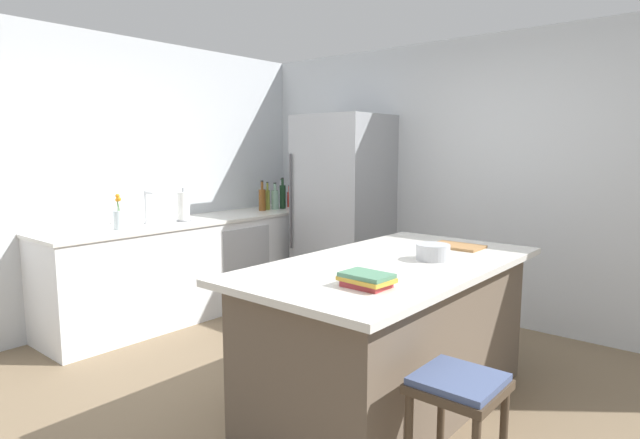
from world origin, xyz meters
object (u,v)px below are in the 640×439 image
Objects in this scene: paper_towel_roll at (184,207)px; soda_bottle at (282,196)px; wine_bottle at (283,196)px; flower_vase at (119,218)px; refrigerator at (343,210)px; cutting_board at (457,246)px; kitchen_island at (391,333)px; hot_sauce_bottle at (289,199)px; sink_faucet at (147,207)px; whiskey_bottle at (262,199)px; olive_oil_bottle at (268,199)px; gin_bottle at (275,199)px; mixing_bowl at (433,252)px; cookbook_stack at (367,280)px; bar_stool at (458,401)px.

soda_bottle is (-0.12, 1.44, -0.01)m from paper_towel_roll.
flower_vase is at bearing -89.10° from wine_bottle.
refrigerator reaches higher than cutting_board.
soda_bottle reaches higher than kitchen_island.
wine_bottle is (0.06, -0.17, 0.04)m from hot_sauce_bottle.
whiskey_bottle is at bearing 87.85° from sink_faucet.
wine_bottle is 1.06× the size of whiskey_bottle.
olive_oil_bottle is at bearing -77.66° from soda_bottle.
kitchen_island is 2.51m from flower_vase.
hot_sauce_bottle is 0.37m from olive_oil_bottle.
wine_bottle reaches higher than hot_sauce_bottle.
kitchen_island is 2.29m from refrigerator.
kitchen_island is 2.92m from gin_bottle.
gin_bottle is (-2.46, 1.46, 0.57)m from kitchen_island.
hot_sauce_bottle is 3.08m from mixing_bowl.
sink_faucet is 0.92× the size of soda_bottle.
kitchen_island is 6.26× the size of whiskey_bottle.
gin_bottle is at bearing -65.50° from soda_bottle.
paper_towel_roll is 0.95× the size of whiskey_bottle.
kitchen_island is at bearing -34.71° from hot_sauce_bottle.
cookbook_stack is (2.65, -0.80, -0.10)m from paper_towel_roll.
refrigerator is 1.60m from paper_towel_roll.
olive_oil_bottle is at bearing 92.98° from paper_towel_roll.
hot_sauce_bottle is 0.85× the size of gin_bottle.
soda_bottle is 2.83m from cutting_board.
hot_sauce_bottle is 0.28m from gin_bottle.
paper_towel_roll reaches higher than mixing_bowl.
cutting_board is (-0.07, 0.48, -0.04)m from mixing_bowl.
olive_oil_bottle is (-2.49, 1.37, 0.58)m from kitchen_island.
paper_towel_roll is 2.57m from cutting_board.
sink_faucet is 2.71m from mixing_bowl.
hot_sauce_bottle reaches higher than cookbook_stack.
cutting_board is (2.59, -0.69, -0.12)m from olive_oil_bottle.
flower_vase is at bearing -87.89° from whiskey_bottle.
flower_vase reaches higher than kitchen_island.
soda_bottle is 3.08m from mixing_bowl.
paper_towel_roll reaches higher than cutting_board.
cookbook_stack is (2.74, -0.48, -0.13)m from sink_faucet.
kitchen_island is at bearing -32.56° from wine_bottle.
soda_bottle is at bearing 93.85° from flower_vase.
paper_towel_roll is at bearing -121.92° from refrigerator.
bar_stool is 0.69m from cookbook_stack.
whiskey_bottle is (-0.06, 1.71, 0.03)m from flower_vase.
olive_oil_bottle is (-0.90, -0.21, 0.08)m from refrigerator.
refrigerator is at bearing 129.95° from cookbook_stack.
gin_bottle reaches higher than bar_stool.
mixing_bowl is (2.64, -1.07, -0.08)m from whiskey_bottle.
cutting_board is at bearing 98.07° from mixing_bowl.
sink_faucet is at bearing -89.15° from soda_bottle.
whiskey_bottle is (0.08, -0.38, 0.00)m from soda_bottle.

